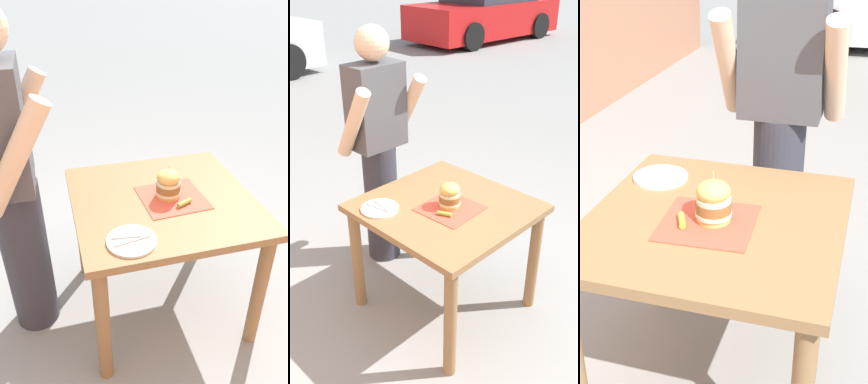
{
  "view_description": "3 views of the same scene",
  "coord_description": "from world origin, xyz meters",
  "views": [
    {
      "loc": [
        -1.54,
        0.52,
        1.78
      ],
      "look_at": [
        0.0,
        0.1,
        0.81
      ],
      "focal_mm": 35.0,
      "sensor_mm": 36.0,
      "label": 1
    },
    {
      "loc": [
        -1.69,
        -1.56,
        2.08
      ],
      "look_at": [
        0.0,
        0.1,
        0.81
      ],
      "focal_mm": 42.0,
      "sensor_mm": 36.0,
      "label": 2
    },
    {
      "loc": [
        0.48,
        -1.56,
        1.69
      ],
      "look_at": [
        0.0,
        0.1,
        0.81
      ],
      "focal_mm": 50.0,
      "sensor_mm": 36.0,
      "label": 3
    }
  ],
  "objects": [
    {
      "name": "patio_table",
      "position": [
        0.0,
        0.0,
        0.62
      ],
      "size": [
        0.89,
        0.92,
        0.76
      ],
      "color": "olive",
      "rests_on": "ground"
    },
    {
      "name": "serving_paper",
      "position": [
        -0.01,
        -0.05,
        0.76
      ],
      "size": [
        0.34,
        0.34,
        0.0
      ],
      "primitive_type": "cube",
      "rotation": [
        0.0,
        0.0,
        0.05
      ],
      "color": "#D64C38",
      "rests_on": "patio_table"
    },
    {
      "name": "ground_plane",
      "position": [
        0.0,
        0.0,
        0.0
      ],
      "size": [
        80.0,
        80.0,
        0.0
      ],
      "primitive_type": "plane",
      "color": "gray"
    },
    {
      "name": "side_plate_with_forks",
      "position": [
        -0.31,
        0.24,
        0.76
      ],
      "size": [
        0.22,
        0.22,
        0.02
      ],
      "color": "white",
      "rests_on": "patio_table"
    },
    {
      "name": "parked_car_mid_block",
      "position": [
        8.11,
        6.22,
        0.72
      ],
      "size": [
        4.28,
        2.0,
        1.6
      ],
      "color": "red",
      "rests_on": "ground"
    },
    {
      "name": "sandwich",
      "position": [
        0.0,
        -0.03,
        0.83
      ],
      "size": [
        0.13,
        0.13,
        0.19
      ],
      "color": "#E5B25B",
      "rests_on": "serving_paper"
    },
    {
      "name": "pickle_spear",
      "position": [
        -0.1,
        -0.08,
        0.77
      ],
      "size": [
        0.06,
        0.08,
        0.02
      ],
      "primitive_type": "cylinder",
      "rotation": [
        0.0,
        1.57,
        2.0
      ],
      "color": "#8EA83D",
      "rests_on": "serving_paper"
    },
    {
      "name": "diner_across_table",
      "position": [
        0.09,
        0.72,
        0.88
      ],
      "size": [
        0.55,
        0.35,
        1.69
      ],
      "color": "#33333D",
      "rests_on": "ground"
    }
  ]
}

